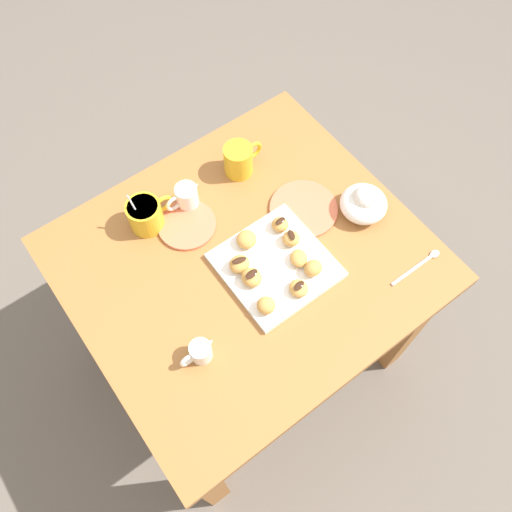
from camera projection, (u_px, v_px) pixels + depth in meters
name	position (u px, v px, depth m)	size (l,w,h in m)	color
ground_plane	(249.00, 345.00, 2.00)	(8.00, 8.00, 0.00)	#665B51
dining_table	(246.00, 281.00, 1.49)	(0.89, 0.80, 0.71)	#A36633
pastry_plate_square	(276.00, 265.00, 1.35)	(0.26, 0.26, 0.02)	white
coffee_mug_mustard_left	(146.00, 214.00, 1.37)	(0.13, 0.09, 0.13)	gold
coffee_mug_mustard_right	(239.00, 159.00, 1.45)	(0.12, 0.08, 0.09)	gold
cream_pitcher_white	(186.00, 196.00, 1.41)	(0.10, 0.06, 0.07)	white
ice_cream_bowl	(364.00, 203.00, 1.40)	(0.13, 0.13, 0.09)	white
chocolate_sauce_pitcher	(200.00, 351.00, 1.22)	(0.09, 0.05, 0.06)	white
saucer_coral_left	(187.00, 225.00, 1.41)	(0.16, 0.16, 0.01)	#E5704C
saucer_coral_right	(304.00, 209.00, 1.43)	(0.19, 0.19, 0.01)	#E5704C
loose_spoon_near_saucer	(421.00, 264.00, 1.35)	(0.16, 0.02, 0.01)	silver
beignet_0	(291.00, 239.00, 1.35)	(0.04, 0.05, 0.04)	#D19347
chocolate_drizzle_0	(292.00, 235.00, 1.34)	(0.03, 0.02, 0.01)	#381E11
beignet_1	(239.00, 264.00, 1.32)	(0.05, 0.05, 0.04)	#D19347
chocolate_drizzle_1	(239.00, 260.00, 1.30)	(0.04, 0.02, 0.01)	#381E11
beignet_2	(299.00, 288.00, 1.29)	(0.05, 0.05, 0.03)	#D19347
chocolate_drizzle_2	(299.00, 286.00, 1.28)	(0.03, 0.02, 0.01)	#381E11
beignet_3	(247.00, 239.00, 1.35)	(0.05, 0.05, 0.04)	#D19347
beignet_4	(252.00, 277.00, 1.30)	(0.05, 0.05, 0.04)	#D19347
chocolate_drizzle_4	(252.00, 274.00, 1.28)	(0.03, 0.02, 0.01)	#381E11
beignet_5	(266.00, 305.00, 1.27)	(0.05, 0.05, 0.04)	#D19347
beignet_6	(313.00, 268.00, 1.31)	(0.05, 0.04, 0.04)	#D19347
beignet_7	(280.00, 225.00, 1.38)	(0.04, 0.04, 0.03)	#D19347
chocolate_drizzle_7	(280.00, 221.00, 1.36)	(0.03, 0.02, 0.01)	#381E11
beignet_8	(299.00, 258.00, 1.33)	(0.04, 0.05, 0.03)	#D19347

